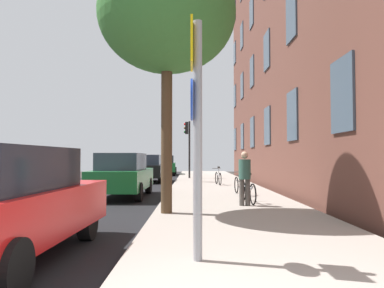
{
  "coord_description": "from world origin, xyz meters",
  "views": [
    {
      "loc": [
        -0.04,
        -2.17,
        1.48
      ],
      "look_at": [
        0.03,
        11.27,
        1.97
      ],
      "focal_mm": 34.14,
      "sensor_mm": 36.0,
      "label": 1
    }
  ],
  "objects_px": {
    "pedestrian_0": "(243,175)",
    "car_3": "(163,165)",
    "sign_post": "(194,118)",
    "car_1": "(121,175)",
    "car_0": "(1,203)",
    "bicycle_2": "(216,178)",
    "bicycle_0": "(246,191)",
    "car_2": "(146,168)",
    "traffic_light": "(186,139)",
    "tree_near": "(165,15)",
    "pedestrian_1": "(196,163)",
    "bicycle_1": "(238,185)"
  },
  "relations": [
    {
      "from": "bicycle_1",
      "to": "car_3",
      "type": "distance_m",
      "value": 17.24
    },
    {
      "from": "bicycle_2",
      "to": "pedestrian_1",
      "type": "height_order",
      "value": "pedestrian_1"
    },
    {
      "from": "car_0",
      "to": "car_3",
      "type": "relative_size",
      "value": 1.09
    },
    {
      "from": "traffic_light",
      "to": "car_2",
      "type": "xyz_separation_m",
      "value": [
        -2.35,
        -2.23,
        -1.84
      ]
    },
    {
      "from": "car_0",
      "to": "sign_post",
      "type": "bearing_deg",
      "value": -5.35
    },
    {
      "from": "traffic_light",
      "to": "car_2",
      "type": "relative_size",
      "value": 0.95
    },
    {
      "from": "car_2",
      "to": "bicycle_2",
      "type": "bearing_deg",
      "value": -42.38
    },
    {
      "from": "sign_post",
      "to": "bicycle_2",
      "type": "height_order",
      "value": "sign_post"
    },
    {
      "from": "car_2",
      "to": "car_3",
      "type": "relative_size",
      "value": 0.99
    },
    {
      "from": "bicycle_0",
      "to": "pedestrian_0",
      "type": "height_order",
      "value": "pedestrian_0"
    },
    {
      "from": "bicycle_2",
      "to": "pedestrian_0",
      "type": "distance_m",
      "value": 7.89
    },
    {
      "from": "tree_near",
      "to": "car_0",
      "type": "height_order",
      "value": "tree_near"
    },
    {
      "from": "traffic_light",
      "to": "bicycle_1",
      "type": "distance_m",
      "value": 11.07
    },
    {
      "from": "tree_near",
      "to": "car_1",
      "type": "height_order",
      "value": "tree_near"
    },
    {
      "from": "car_1",
      "to": "pedestrian_0",
      "type": "bearing_deg",
      "value": -37.63
    },
    {
      "from": "bicycle_0",
      "to": "pedestrian_1",
      "type": "bearing_deg",
      "value": 98.2
    },
    {
      "from": "bicycle_2",
      "to": "car_2",
      "type": "distance_m",
      "value": 5.32
    },
    {
      "from": "pedestrian_0",
      "to": "car_0",
      "type": "relative_size",
      "value": 0.35
    },
    {
      "from": "pedestrian_0",
      "to": "car_3",
      "type": "xyz_separation_m",
      "value": [
        -3.77,
        19.79,
        -0.15
      ]
    },
    {
      "from": "bicycle_1",
      "to": "car_3",
      "type": "xyz_separation_m",
      "value": [
        -4.01,
        16.76,
        0.37
      ]
    },
    {
      "from": "car_0",
      "to": "traffic_light",
      "type": "bearing_deg",
      "value": 82.86
    },
    {
      "from": "bicycle_1",
      "to": "car_3",
      "type": "height_order",
      "value": "car_3"
    },
    {
      "from": "traffic_light",
      "to": "pedestrian_1",
      "type": "distance_m",
      "value": 4.01
    },
    {
      "from": "pedestrian_0",
      "to": "sign_post",
      "type": "bearing_deg",
      "value": -104.73
    },
    {
      "from": "tree_near",
      "to": "bicycle_2",
      "type": "height_order",
      "value": "tree_near"
    },
    {
      "from": "bicycle_1",
      "to": "car_1",
      "type": "bearing_deg",
      "value": 178.78
    },
    {
      "from": "traffic_light",
      "to": "bicycle_1",
      "type": "height_order",
      "value": "traffic_light"
    },
    {
      "from": "sign_post",
      "to": "car_0",
      "type": "distance_m",
      "value": 2.94
    },
    {
      "from": "traffic_light",
      "to": "tree_near",
      "type": "distance_m",
      "value": 15.23
    },
    {
      "from": "bicycle_1",
      "to": "sign_post",
      "type": "bearing_deg",
      "value": -101.2
    },
    {
      "from": "traffic_light",
      "to": "car_0",
      "type": "relative_size",
      "value": 0.86
    },
    {
      "from": "bicycle_2",
      "to": "car_2",
      "type": "xyz_separation_m",
      "value": [
        -3.92,
        3.58,
        0.37
      ]
    },
    {
      "from": "bicycle_0",
      "to": "bicycle_1",
      "type": "relative_size",
      "value": 0.98
    },
    {
      "from": "sign_post",
      "to": "car_1",
      "type": "relative_size",
      "value": 0.74
    },
    {
      "from": "traffic_light",
      "to": "pedestrian_1",
      "type": "height_order",
      "value": "traffic_light"
    },
    {
      "from": "pedestrian_0",
      "to": "car_2",
      "type": "distance_m",
      "value": 12.17
    },
    {
      "from": "bicycle_1",
      "to": "car_1",
      "type": "distance_m",
      "value": 4.3
    },
    {
      "from": "pedestrian_1",
      "to": "car_1",
      "type": "relative_size",
      "value": 0.42
    },
    {
      "from": "sign_post",
      "to": "car_1",
      "type": "distance_m",
      "value": 9.05
    },
    {
      "from": "car_3",
      "to": "pedestrian_0",
      "type": "bearing_deg",
      "value": -79.22
    },
    {
      "from": "car_1",
      "to": "car_2",
      "type": "distance_m",
      "value": 8.34
    },
    {
      "from": "tree_near",
      "to": "pedestrian_1",
      "type": "xyz_separation_m",
      "value": [
        0.95,
        11.38,
        -3.87
      ]
    },
    {
      "from": "traffic_light",
      "to": "car_1",
      "type": "distance_m",
      "value": 10.97
    },
    {
      "from": "bicycle_0",
      "to": "pedestrian_1",
      "type": "relative_size",
      "value": 0.9
    },
    {
      "from": "sign_post",
      "to": "bicycle_2",
      "type": "bearing_deg",
      "value": 84.63
    },
    {
      "from": "bicycle_0",
      "to": "car_0",
      "type": "height_order",
      "value": "car_0"
    },
    {
      "from": "bicycle_2",
      "to": "traffic_light",
      "type": "bearing_deg",
      "value": 105.19
    },
    {
      "from": "car_1",
      "to": "car_2",
      "type": "xyz_separation_m",
      "value": [
        -0.07,
        8.34,
        -0.0
      ]
    },
    {
      "from": "tree_near",
      "to": "car_1",
      "type": "bearing_deg",
      "value": 113.3
    },
    {
      "from": "traffic_light",
      "to": "pedestrian_1",
      "type": "xyz_separation_m",
      "value": [
        0.59,
        -3.66,
        -1.53
      ]
    }
  ]
}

